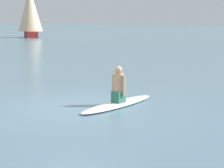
{
  "coord_description": "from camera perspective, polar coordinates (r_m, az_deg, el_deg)",
  "views": [
    {
      "loc": [
        6.2,
        -7.91,
        2.29
      ],
      "look_at": [
        0.68,
        0.67,
        0.61
      ],
      "focal_mm": 61.07,
      "sensor_mm": 36.0,
      "label": 1
    }
  ],
  "objects": [
    {
      "name": "surfboard",
      "position": [
        10.5,
        0.97,
        -2.98
      ],
      "size": [
        0.88,
        3.06,
        0.09
      ],
      "primitive_type": "ellipsoid",
      "rotation": [
        0.0,
        0.0,
        1.48
      ],
      "color": "white",
      "rests_on": "ground"
    },
    {
      "name": "person_paddler",
      "position": [
        10.41,
        0.97,
        -0.29
      ],
      "size": [
        0.44,
        0.35,
        1.0
      ],
      "rotation": [
        0.0,
        0.0,
        1.48
      ],
      "color": "#26664C",
      "rests_on": "surfboard"
    },
    {
      "name": "ground_plane",
      "position": [
        10.31,
        -5.21,
        -3.52
      ],
      "size": [
        400.0,
        400.0,
        0.0
      ],
      "primitive_type": "plane",
      "color": "slate"
    },
    {
      "name": "sailboat_near_right",
      "position": [
        57.03,
        -12.17,
        10.62
      ],
      "size": [
        4.89,
        4.89,
        8.04
      ],
      "rotation": [
        0.0,
        0.0,
        -0.68
      ],
      "color": "maroon",
      "rests_on": "ground"
    }
  ]
}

